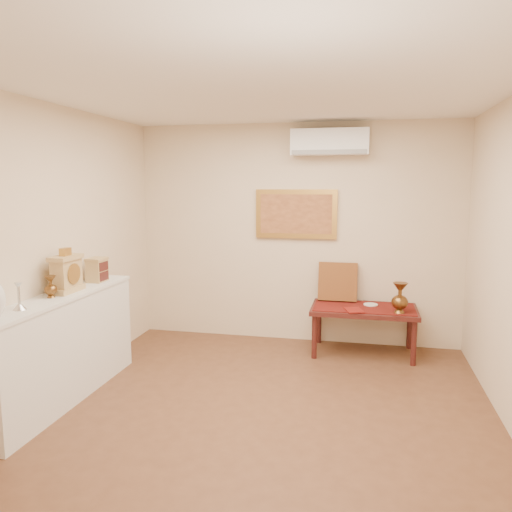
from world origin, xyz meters
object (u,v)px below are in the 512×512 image
(brass_urn_tall, at_px, (400,294))
(display_ledge, at_px, (62,348))
(wooden_chest, at_px, (97,270))
(low_table, at_px, (364,313))
(mantel_clock, at_px, (67,273))

(brass_urn_tall, xyz_separation_m, display_ledge, (-3.06, -1.69, -0.27))
(wooden_chest, bearing_deg, low_table, 24.69)
(display_ledge, height_order, mantel_clock, mantel_clock)
(display_ledge, relative_size, mantel_clock, 4.93)
(brass_urn_tall, height_order, wooden_chest, wooden_chest)
(brass_urn_tall, height_order, display_ledge, display_ledge)
(brass_urn_tall, distance_m, wooden_chest, 3.24)
(wooden_chest, bearing_deg, brass_urn_tall, 18.83)
(display_ledge, bearing_deg, brass_urn_tall, 28.99)
(mantel_clock, height_order, wooden_chest, mantel_clock)
(low_table, bearing_deg, display_ledge, -144.90)
(display_ledge, relative_size, low_table, 1.68)
(brass_urn_tall, bearing_deg, low_table, 153.89)
(wooden_chest, height_order, low_table, wooden_chest)
(mantel_clock, xyz_separation_m, wooden_chest, (0.01, 0.51, -0.05))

